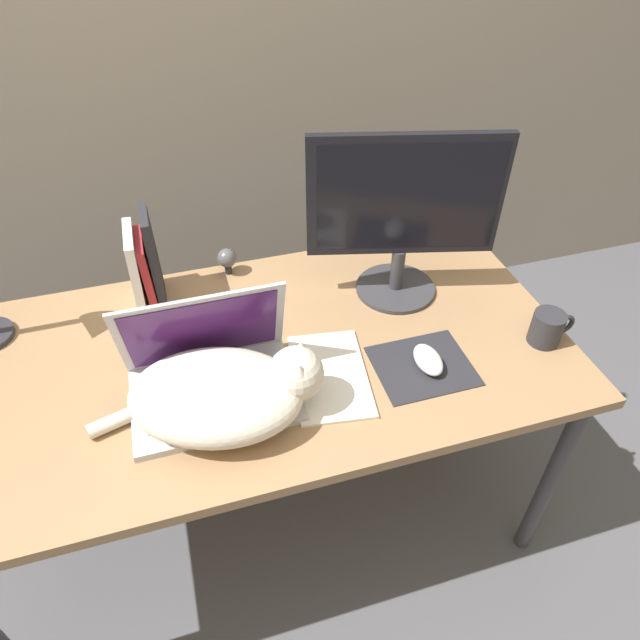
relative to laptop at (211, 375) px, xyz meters
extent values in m
plane|color=#4C4C51|center=(0.13, -0.29, -0.75)|extent=(12.00, 12.00, 0.00)
cube|color=#93704C|center=(0.13, 0.09, -0.06)|extent=(1.49, 0.76, 0.03)
cylinder|color=#38383D|center=(0.83, -0.24, -0.41)|extent=(0.04, 0.04, 0.68)
cylinder|color=#38383D|center=(-0.57, 0.42, -0.41)|extent=(0.04, 0.04, 0.68)
cylinder|color=#38383D|center=(0.83, 0.42, -0.41)|extent=(0.04, 0.04, 0.68)
cube|color=#B7B7BC|center=(0.00, -0.03, -0.04)|extent=(0.36, 0.25, 0.02)
cube|color=#28282D|center=(0.00, -0.04, -0.03)|extent=(0.30, 0.13, 0.00)
cube|color=#B7B7BC|center=(0.00, 0.06, 0.09)|extent=(0.36, 0.09, 0.24)
cube|color=#421956|center=(0.00, 0.05, 0.09)|extent=(0.33, 0.08, 0.21)
ellipsoid|color=beige|center=(0.00, -0.08, 0.02)|extent=(0.43, 0.36, 0.13)
sphere|color=beige|center=(0.17, -0.09, 0.05)|extent=(0.12, 0.12, 0.12)
cone|color=beige|center=(0.19, -0.07, 0.09)|extent=(0.04, 0.04, 0.03)
cone|color=beige|center=(0.17, -0.13, 0.09)|extent=(0.04, 0.04, 0.03)
cylinder|color=beige|center=(-0.20, -0.04, -0.03)|extent=(0.14, 0.07, 0.03)
cylinder|color=#333338|center=(0.53, 0.22, -0.04)|extent=(0.21, 0.21, 0.01)
cylinder|color=#333338|center=(0.53, 0.22, 0.02)|extent=(0.04, 0.04, 0.12)
cube|color=black|center=(0.53, 0.22, 0.24)|extent=(0.47, 0.14, 0.32)
cube|color=black|center=(0.53, 0.21, 0.24)|extent=(0.43, 0.11, 0.28)
cube|color=#232328|center=(0.48, -0.07, -0.05)|extent=(0.23, 0.19, 0.00)
ellipsoid|color=silver|center=(0.49, -0.07, -0.03)|extent=(0.06, 0.10, 0.04)
cube|color=white|center=(-0.13, 0.38, 0.06)|extent=(0.03, 0.15, 0.21)
cube|color=maroon|center=(-0.11, 0.38, 0.04)|extent=(0.02, 0.14, 0.19)
cube|color=#232328|center=(-0.08, 0.38, 0.08)|extent=(0.02, 0.12, 0.25)
cube|color=silver|center=(0.26, -0.03, -0.04)|extent=(0.20, 0.30, 0.01)
cylinder|color=#232328|center=(0.11, 0.43, -0.04)|extent=(0.02, 0.02, 0.02)
sphere|color=#4C4C51|center=(0.11, 0.43, 0.00)|extent=(0.05, 0.05, 0.05)
cylinder|color=#28282D|center=(0.80, -0.07, -0.01)|extent=(0.08, 0.08, 0.09)
torus|color=#28282D|center=(0.85, -0.07, -0.01)|extent=(0.06, 0.01, 0.06)
camera|label=1|loc=(-0.02, -0.89, 0.92)|focal=32.00mm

